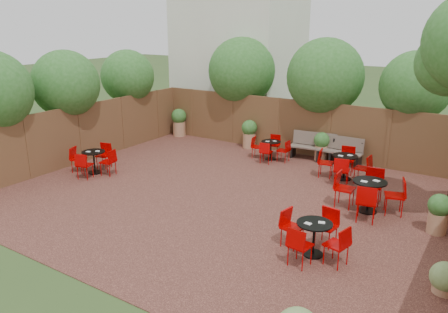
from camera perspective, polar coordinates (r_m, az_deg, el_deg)
The scene contains 10 objects.
ground at distance 12.36m, azimuth 0.59°, elevation -5.36°, with size 80.00×80.00×0.00m, color #354F23.
courtyard_paving at distance 12.36m, azimuth 0.59°, elevation -5.32°, with size 12.00×10.00×0.02m, color #341B15.
fence_back at distance 16.31m, azimuth 10.06°, elevation 3.63°, with size 12.00×0.08×2.00m, color brown.
fence_left at distance 15.92m, azimuth -17.98°, elevation 2.73°, with size 0.08×10.00×2.00m, color brown.
neighbour_building at distance 20.61m, azimuth 2.00°, elevation 15.07°, with size 5.00×4.00×8.00m, color silver.
overhang_foliage at distance 15.23m, azimuth 0.96°, elevation 9.57°, with size 15.54×10.74×2.72m.
park_bench_left at distance 15.88m, azimuth 11.37°, elevation 1.38°, with size 1.59×0.68×0.96m.
park_bench_right at distance 15.57m, azimuth 14.70°, elevation 0.81°, with size 1.53×0.51×0.94m.
bistro_tables at distance 12.61m, azimuth 7.49°, elevation -2.81°, with size 9.86×6.95×0.96m.
planters at distance 16.04m, azimuth 4.45°, elevation 2.13°, with size 11.21×4.47×1.16m.
Camera 1 is at (6.10, -9.66, 4.72)m, focal length 35.57 mm.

